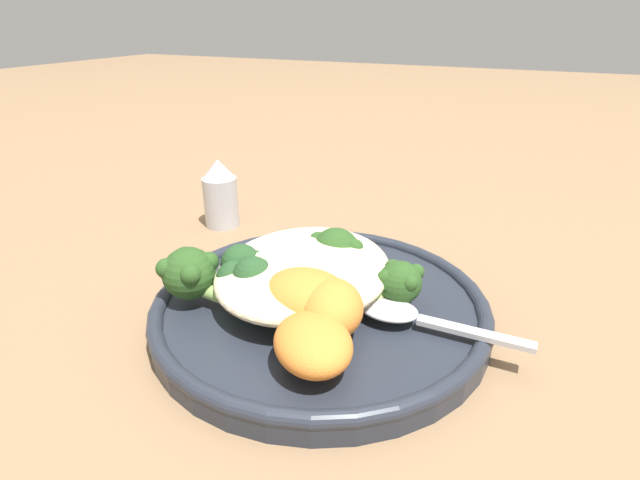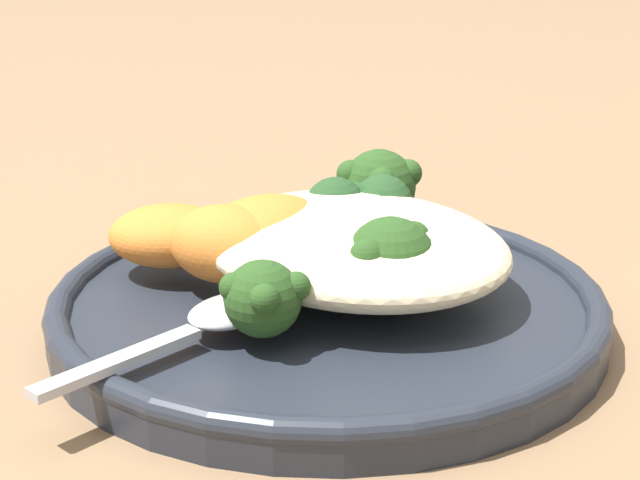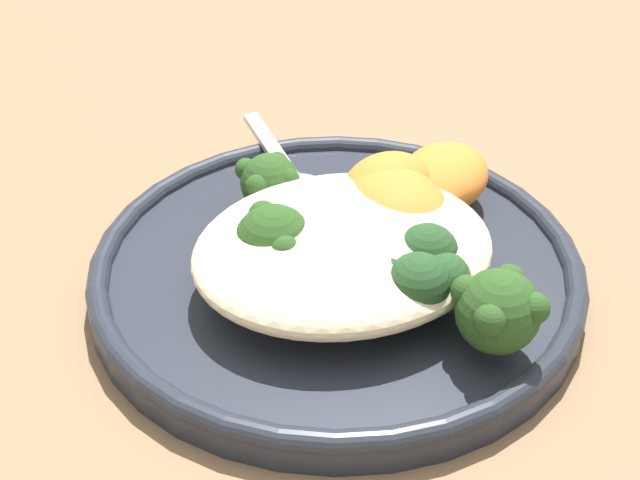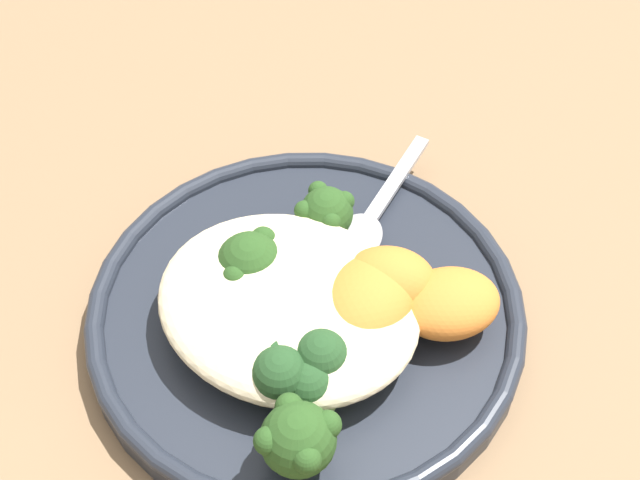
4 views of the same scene
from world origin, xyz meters
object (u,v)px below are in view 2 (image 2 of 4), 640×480
(sweet_potato_chunk_2, at_px, (170,235))
(sweet_potato_chunk_1, at_px, (227,244))
(broccoli_stalk_1, at_px, (376,262))
(broccoli_stalk_3, at_px, (367,194))
(broccoli_stalk_2, at_px, (365,237))
(spoon, at_px, (213,319))
(quinoa_mound, at_px, (354,246))
(kale_tuft, at_px, (361,216))
(plate, at_px, (327,307))
(sweet_potato_chunk_0, at_px, (266,235))
(broccoli_stalk_0, at_px, (265,289))

(sweet_potato_chunk_2, bearing_deg, sweet_potato_chunk_1, 6.47)
(broccoli_stalk_1, distance_m, broccoli_stalk_3, 0.10)
(broccoli_stalk_2, distance_m, sweet_potato_chunk_1, 0.07)
(broccoli_stalk_2, height_order, spoon, broccoli_stalk_2)
(broccoli_stalk_2, height_order, sweet_potato_chunk_2, sweet_potato_chunk_2)
(broccoli_stalk_3, xyz_separation_m, sweet_potato_chunk_1, (0.00, -0.10, -0.00))
(quinoa_mound, distance_m, sweet_potato_chunk_1, 0.06)
(kale_tuft, bearing_deg, broccoli_stalk_2, -39.28)
(broccoli_stalk_1, xyz_separation_m, broccoli_stalk_2, (-0.04, 0.04, -0.01))
(plate, distance_m, spoon, 0.07)
(sweet_potato_chunk_0, distance_m, kale_tuft, 0.06)
(quinoa_mound, distance_m, broccoli_stalk_1, 0.03)
(kale_tuft, bearing_deg, plate, -66.30)
(broccoli_stalk_0, relative_size, sweet_potato_chunk_2, 1.65)
(quinoa_mound, bearing_deg, spoon, -95.03)
(plate, xyz_separation_m, broccoli_stalk_3, (-0.04, 0.08, 0.03))
(broccoli_stalk_2, height_order, broccoli_stalk_3, broccoli_stalk_3)
(broccoli_stalk_3, relative_size, sweet_potato_chunk_2, 2.04)
(spoon, bearing_deg, sweet_potato_chunk_2, -116.93)
(quinoa_mound, bearing_deg, sweet_potato_chunk_2, -150.15)
(sweet_potato_chunk_1, bearing_deg, sweet_potato_chunk_2, -173.53)
(broccoli_stalk_2, relative_size, sweet_potato_chunk_1, 1.56)
(broccoli_stalk_2, distance_m, sweet_potato_chunk_2, 0.10)
(broccoli_stalk_0, relative_size, sweet_potato_chunk_0, 1.43)
(sweet_potato_chunk_1, distance_m, kale_tuft, 0.08)
(sweet_potato_chunk_0, bearing_deg, broccoli_stalk_0, -44.96)
(broccoli_stalk_1, distance_m, sweet_potato_chunk_0, 0.06)
(broccoli_stalk_0, bearing_deg, broccoli_stalk_3, 155.58)
(broccoli_stalk_0, height_order, kale_tuft, kale_tuft)
(broccoli_stalk_1, xyz_separation_m, kale_tuft, (-0.05, 0.05, -0.00))
(quinoa_mound, relative_size, broccoli_stalk_3, 1.26)
(quinoa_mound, height_order, sweet_potato_chunk_0, sweet_potato_chunk_0)
(quinoa_mound, distance_m, sweet_potato_chunk_0, 0.04)
(kale_tuft, bearing_deg, quinoa_mound, -53.45)
(quinoa_mound, relative_size, spoon, 1.26)
(plate, distance_m, broccoli_stalk_2, 0.05)
(sweet_potato_chunk_0, height_order, sweet_potato_chunk_2, sweet_potato_chunk_0)
(broccoli_stalk_1, height_order, broccoli_stalk_2, broccoli_stalk_1)
(broccoli_stalk_1, relative_size, sweet_potato_chunk_0, 1.46)
(plate, height_order, broccoli_stalk_3, broccoli_stalk_3)
(broccoli_stalk_1, distance_m, kale_tuft, 0.07)
(broccoli_stalk_3, bearing_deg, broccoli_stalk_2, -143.65)
(broccoli_stalk_1, height_order, broccoli_stalk_3, same)
(quinoa_mound, relative_size, sweet_potato_chunk_2, 2.56)
(quinoa_mound, height_order, spoon, quinoa_mound)
(broccoli_stalk_2, xyz_separation_m, sweet_potato_chunk_2, (-0.06, -0.07, 0.00))
(quinoa_mound, xyz_separation_m, broccoli_stalk_0, (0.00, -0.06, -0.00))
(broccoli_stalk_2, relative_size, kale_tuft, 1.55)
(sweet_potato_chunk_2, bearing_deg, broccoli_stalk_3, 72.87)
(plate, distance_m, sweet_potato_chunk_2, 0.09)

